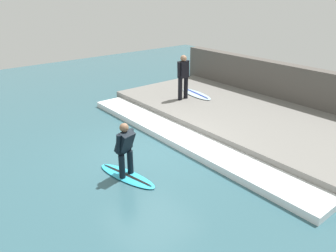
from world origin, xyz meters
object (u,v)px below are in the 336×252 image
surfboard_riding (127,176)px  surfer_waiting_near (183,75)px  surfer_riding (125,147)px  surfboard_waiting_near (196,94)px

surfboard_riding → surfer_waiting_near: (4.50, 2.96, 1.31)m
surfer_riding → surfer_waiting_near: (4.50, 2.96, 0.50)m
surfer_riding → surfboard_waiting_near: bearing=29.7°
surfboard_riding → surfer_riding: 0.81m
surfboard_riding → surfer_riding: size_ratio=1.35×
surfer_riding → surfboard_waiting_near: (5.29, 3.02, -0.43)m
surfboard_waiting_near → surfer_riding: bearing=-150.3°
surfboard_riding → surfer_waiting_near: 5.54m
surfboard_riding → surfboard_waiting_near: size_ratio=1.02×
surfer_waiting_near → surfer_riding: bearing=-146.7°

